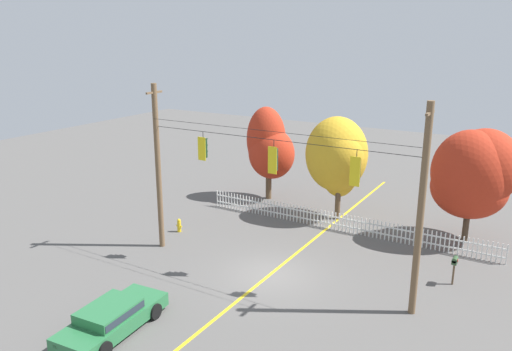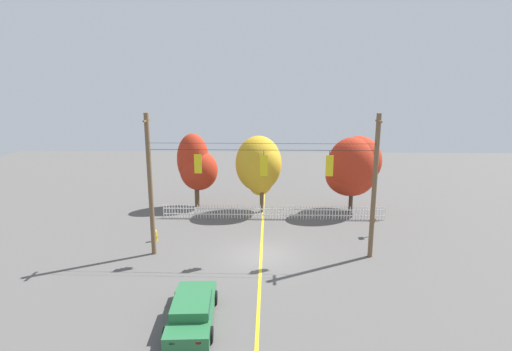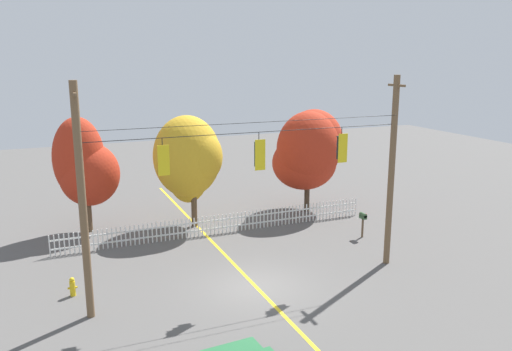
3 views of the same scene
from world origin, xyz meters
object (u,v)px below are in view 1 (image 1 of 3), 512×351
at_px(traffic_signal_southbound_primary, 274,160).
at_px(fire_hydrant, 179,225).
at_px(traffic_signal_northbound_secondary, 203,148).
at_px(parked_car, 112,317).
at_px(autumn_maple_mid, 338,157).
at_px(roadside_mailbox, 455,262).
at_px(autumn_maple_near_fence, 269,147).
at_px(autumn_oak_far_east, 474,175).
at_px(traffic_signal_westbound_side, 356,171).

bearing_deg(traffic_signal_southbound_primary, fire_hydrant, 164.15).
distance_m(traffic_signal_northbound_secondary, parked_car, 8.84).
xyz_separation_m(autumn_maple_mid, roadside_mailbox, (7.85, -5.37, -2.79)).
bearing_deg(parked_car, fire_hydrant, 114.68).
bearing_deg(autumn_maple_near_fence, parked_car, -80.53).
height_order(traffic_signal_northbound_secondary, autumn_oak_far_east, traffic_signal_northbound_secondary).
xyz_separation_m(traffic_signal_northbound_secondary, traffic_signal_southbound_primary, (3.83, -0.00, -0.08)).
xyz_separation_m(traffic_signal_southbound_primary, parked_car, (-2.99, -7.19, -5.00)).
relative_size(autumn_maple_mid, parked_car, 1.33).
bearing_deg(traffic_signal_northbound_secondary, autumn_maple_mid, 68.78).
distance_m(traffic_signal_northbound_secondary, traffic_signal_southbound_primary, 3.83).
height_order(autumn_oak_far_east, fire_hydrant, autumn_oak_far_east).
bearing_deg(traffic_signal_southbound_primary, autumn_maple_mid, 92.77).
distance_m(traffic_signal_westbound_side, autumn_maple_mid, 9.88).
height_order(traffic_signal_westbound_side, parked_car, traffic_signal_westbound_side).
relative_size(traffic_signal_northbound_secondary, autumn_maple_mid, 0.22).
bearing_deg(autumn_oak_far_east, traffic_signal_northbound_secondary, -140.72).
xyz_separation_m(autumn_maple_mid, parked_car, (-2.56, -15.96, -3.27)).
xyz_separation_m(traffic_signal_westbound_side, fire_hydrant, (-11.02, 2.05, -5.23)).
bearing_deg(autumn_maple_near_fence, autumn_oak_far_east, -4.70).
bearing_deg(autumn_oak_far_east, parked_car, -122.08).
xyz_separation_m(traffic_signal_southbound_primary, autumn_oak_far_east, (7.14, 8.97, -1.86)).
relative_size(traffic_signal_southbound_primary, autumn_oak_far_east, 0.24).
bearing_deg(autumn_maple_mid, traffic_signal_northbound_secondary, -111.22).
height_order(autumn_maple_near_fence, roadside_mailbox, autumn_maple_near_fence).
xyz_separation_m(traffic_signal_westbound_side, autumn_oak_far_east, (3.36, 8.97, -1.87)).
bearing_deg(parked_car, traffic_signal_southbound_primary, 67.43).
distance_m(parked_car, roadside_mailbox, 14.86).
bearing_deg(autumn_oak_far_east, fire_hydrant, -154.30).
xyz_separation_m(autumn_maple_near_fence, autumn_maple_mid, (5.44, -1.28, 0.26)).
bearing_deg(parked_car, traffic_signal_westbound_side, 46.72).
xyz_separation_m(autumn_maple_near_fence, autumn_oak_far_east, (13.00, -1.07, 0.13)).
bearing_deg(traffic_signal_southbound_primary, traffic_signal_northbound_secondary, 179.99).
relative_size(traffic_signal_southbound_primary, fire_hydrant, 1.90).
relative_size(traffic_signal_northbound_secondary, traffic_signal_southbound_primary, 0.92).
bearing_deg(traffic_signal_westbound_side, fire_hydrant, 169.44).
height_order(traffic_signal_westbound_side, autumn_maple_mid, traffic_signal_westbound_side).
relative_size(traffic_signal_southbound_primary, parked_car, 0.32).
distance_m(traffic_signal_southbound_primary, autumn_maple_near_fence, 11.80).
bearing_deg(roadside_mailbox, parked_car, -134.52).
bearing_deg(traffic_signal_northbound_secondary, traffic_signal_westbound_side, -0.01).
height_order(fire_hydrant, roadside_mailbox, roadside_mailbox).
distance_m(traffic_signal_southbound_primary, fire_hydrant, 9.16).
height_order(traffic_signal_southbound_primary, fire_hydrant, traffic_signal_southbound_primary).
relative_size(traffic_signal_northbound_secondary, roadside_mailbox, 1.02).
height_order(autumn_maple_near_fence, autumn_maple_mid, autumn_maple_near_fence).
height_order(autumn_maple_near_fence, fire_hydrant, autumn_maple_near_fence).
xyz_separation_m(autumn_maple_mid, fire_hydrant, (-6.81, -6.72, -3.49)).
distance_m(autumn_oak_far_east, fire_hydrant, 16.31).
xyz_separation_m(traffic_signal_southbound_primary, autumn_maple_near_fence, (-5.86, 10.04, -1.99)).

